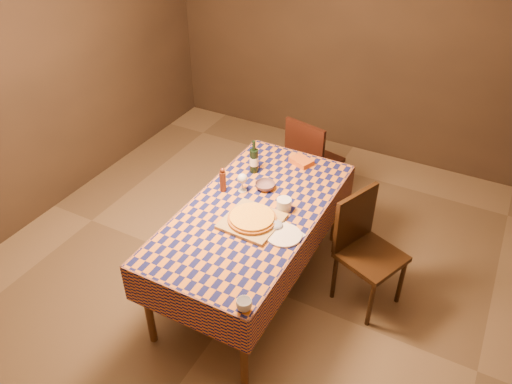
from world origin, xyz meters
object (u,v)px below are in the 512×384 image
dining_table (253,218)px  white_plate (284,235)px  cutting_board (252,221)px  pizza (252,218)px  bowl (265,186)px  wine_bottle (254,160)px  chair_right (364,244)px  chair_far (310,158)px

dining_table → white_plate: (0.32, -0.16, 0.08)m
cutting_board → white_plate: (0.26, -0.03, -0.00)m
cutting_board → pizza: size_ratio=0.96×
bowl → wine_bottle: (-0.19, 0.17, 0.08)m
bowl → wine_bottle: wine_bottle is taller
dining_table → chair_right: size_ratio=1.98×
pizza → chair_right: chair_right is taller
chair_right → dining_table: bearing=-158.6°
dining_table → white_plate: white_plate is taller
wine_bottle → chair_far: wine_bottle is taller
pizza → bowl: (-0.11, 0.42, -0.02)m
bowl → chair_far: 0.99m
pizza → chair_right: 0.89m
bowl → chair_far: size_ratio=0.17×
dining_table → chair_far: chair_far is taller
pizza → bowl: size_ratio=2.58×
cutting_board → chair_far: 1.40m
cutting_board → chair_right: bearing=31.4°
dining_table → chair_far: size_ratio=1.98×
dining_table → chair_far: bearing=92.2°
pizza → bowl: bearing=104.8°
dining_table → wine_bottle: (-0.23, 0.46, 0.18)m
pizza → wine_bottle: bearing=117.0°
dining_table → bowl: bearing=99.0°
wine_bottle → chair_far: 0.88m
bowl → wine_bottle: size_ratio=0.54×
bowl → chair_right: (0.82, 0.02, -0.27)m
white_plate → chair_far: bearing=105.0°
chair_far → wine_bottle: bearing=-103.4°
wine_bottle → dining_table: bearing=-62.8°
cutting_board → chair_right: chair_right is taller
pizza → chair_far: (-0.11, 1.37, -0.29)m
dining_table → cutting_board: bearing=-63.9°
white_plate → chair_far: (-0.37, 1.39, -0.25)m
white_plate → chair_right: bearing=45.5°
cutting_board → chair_right: size_ratio=0.41×
dining_table → bowl: bowl is taller
cutting_board → white_plate: bearing=-5.9°
wine_bottle → chair_right: size_ratio=0.31×
pizza → chair_far: chair_far is taller
wine_bottle → pizza: bearing=-63.0°
dining_table → wine_bottle: 0.54m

